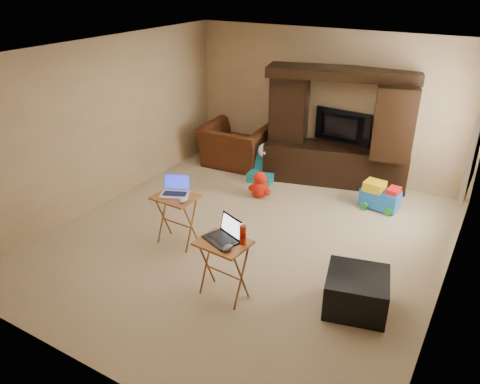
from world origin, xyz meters
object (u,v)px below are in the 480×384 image
Objects in this scene: laptop_right at (221,231)px; water_bottle at (243,235)px; plush_toy at (260,184)px; tray_table_left at (177,220)px; mouse_right at (227,248)px; television at (340,128)px; recliner at (236,146)px; entertainment_center at (338,128)px; ottoman at (356,292)px; push_toy at (380,196)px; tray_table_right at (224,269)px; laptop_left at (174,187)px; child_rocker at (262,165)px; mouse_left at (184,200)px.

laptop_right reaches higher than water_bottle.
tray_table_left is at bearing -98.98° from plush_toy.
mouse_right is (0.98, -2.56, 0.52)m from plush_toy.
television is 0.84× the size of recliner.
entertainment_center reaches higher than ottoman.
mouse_right is at bearing -151.20° from ottoman.
mouse_right reaches higher than ottoman.
ottoman is at bearing 118.54° from television.
mouse_right is at bearing -68.97° from plush_toy.
push_toy is (0.97, -0.60, -0.76)m from entertainment_center.
tray_table_right is at bearing -4.68° from laptop_right.
television is 3.80m from tray_table_right.
plush_toy is at bearing 56.09° from laptop_left.
laptop_left is 0.99× the size of laptop_right.
laptop_left is at bearing -98.54° from child_rocker.
recliner is at bearing 137.09° from plush_toy.
laptop_right is at bearing -101.70° from push_toy.
laptop_right is 0.24m from mouse_right.
child_rocker is 3.98× the size of mouse_right.
entertainment_center reaches higher than mouse_right.
plush_toy is 2.79m from mouse_right.
tray_table_left is 1.89× the size of laptop_right.
recliner is at bearing 146.04° from child_rocker.
tray_table_left reaches higher than ottoman.
tray_table_left is at bearing -97.81° from child_rocker.
plush_toy is at bearing 63.42° from television.
child_rocker reaches higher than plush_toy.
laptop_right is (1.10, -0.61, 0.48)m from tray_table_left.
tray_table_right is 0.51m from water_bottle.
entertainment_center is at bearing 93.96° from water_bottle.
laptop_right is 1.06m from mouse_left.
laptop_left is 1.49m from water_bottle.
child_rocker is at bearing 91.76° from tray_table_left.
recliner is 3.02m from mouse_left.
child_rocker is 3.24m from tray_table_right.
mouse_left is at bearing 79.12° from television.
tray_table_left is 1.52m from water_bottle.
laptop_right reaches higher than recliner.
push_toy is at bearing 148.24° from television.
laptop_left is (-0.03, 0.03, 0.47)m from tray_table_left.
entertainment_center is at bearing 45.41° from laptop_left.
tray_table_right is (0.05, -3.62, -0.62)m from entertainment_center.
recliner is 2.02× the size of push_toy.
television is 2.69× the size of laptop_left.
recliner is at bearing 171.95° from entertainment_center.
tray_table_left is at bearing -68.84° from laptop_left.
water_bottle is (-1.15, -0.47, 0.61)m from ottoman.
laptop_left is 2.58× the size of mouse_left.
laptop_left is 1.68× the size of water_bottle.
push_toy is 3.22m from laptop_right.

